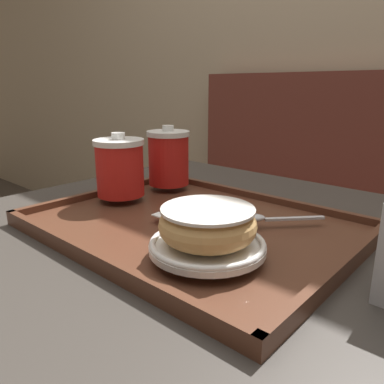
# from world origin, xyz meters

# --- Properties ---
(booth_bench) EXTENTS (1.73, 0.44, 1.00)m
(booth_bench) POSITION_xyz_m (0.07, 0.87, 0.32)
(booth_bench) COLOR brown
(booth_bench) RESTS_ON ground_plane
(cafe_table) EXTENTS (0.87, 0.83, 0.72)m
(cafe_table) POSITION_xyz_m (0.00, 0.00, 0.54)
(cafe_table) COLOR #38332D
(cafe_table) RESTS_ON ground_plane
(serving_tray) EXTENTS (0.50, 0.38, 0.02)m
(serving_tray) POSITION_xyz_m (-0.01, -0.02, 0.73)
(serving_tray) COLOR #512D1E
(serving_tray) RESTS_ON cafe_table
(napkin_paper) EXTENTS (0.11, 0.09, 0.00)m
(napkin_paper) POSITION_xyz_m (-0.01, -0.02, 0.75)
(napkin_paper) COLOR white
(napkin_paper) RESTS_ON serving_tray
(coffee_cup_front) EXTENTS (0.09, 0.09, 0.12)m
(coffee_cup_front) POSITION_xyz_m (-0.20, -0.02, 0.80)
(coffee_cup_front) COLOR red
(coffee_cup_front) RESTS_ON serving_tray
(coffee_cup_rear) EXTENTS (0.09, 0.09, 0.12)m
(coffee_cup_rear) POSITION_xyz_m (-0.19, 0.10, 0.80)
(coffee_cup_rear) COLOR red
(coffee_cup_rear) RESTS_ON serving_tray
(plate_with_chocolate_donut) EXTENTS (0.15, 0.15, 0.01)m
(plate_with_chocolate_donut) POSITION_xyz_m (0.09, -0.10, 0.75)
(plate_with_chocolate_donut) COLOR white
(plate_with_chocolate_donut) RESTS_ON serving_tray
(donut_chocolate_glazed) EXTENTS (0.12, 0.12, 0.04)m
(donut_chocolate_glazed) POSITION_xyz_m (0.09, -0.10, 0.78)
(donut_chocolate_glazed) COLOR tan
(donut_chocolate_glazed) RESTS_ON plate_with_chocolate_donut
(spoon) EXTENTS (0.10, 0.11, 0.01)m
(spoon) POSITION_xyz_m (0.09, 0.04, 0.75)
(spoon) COLOR silver
(spoon) RESTS_ON serving_tray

